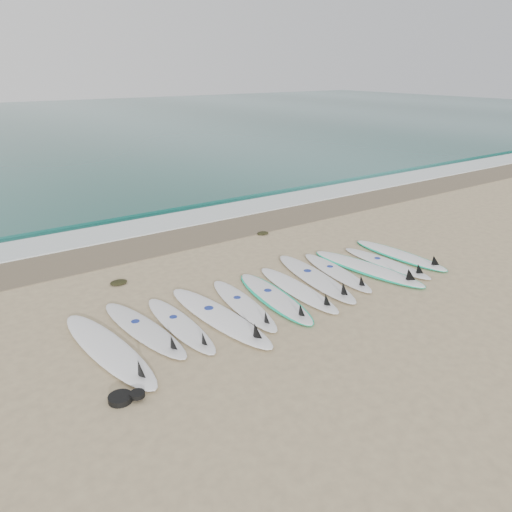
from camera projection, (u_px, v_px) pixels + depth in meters
ground at (282, 293)px, 9.65m from camera, size 120.00×120.00×0.00m
wet_sand_band at (184, 237)px, 12.78m from camera, size 120.00×1.80×0.01m
foam_band at (161, 223)px, 13.85m from camera, size 120.00×1.40×0.04m
wave_crest at (140, 210)px, 14.99m from camera, size 120.00×1.00×0.10m
surfboard_0 at (110, 350)px, 7.62m from camera, size 0.89×2.90×0.37m
surfboard_1 at (145, 330)px, 8.22m from camera, size 0.81×2.54×0.32m
surfboard_2 at (181, 325)px, 8.37m from camera, size 0.51×2.35×0.30m
surfboard_3 at (221, 317)px, 8.61m from camera, size 0.81×2.90×0.37m
surfboard_4 at (244, 305)px, 9.06m from camera, size 0.77×2.42×0.30m
surfboard_5 at (275, 298)px, 9.37m from camera, size 0.90×2.58×0.32m
surfboard_6 at (299, 290)px, 9.68m from camera, size 0.68×2.52×0.32m
surfboard_7 at (316, 278)px, 10.19m from camera, size 1.00×2.83×0.36m
surfboard_8 at (338, 272)px, 10.49m from camera, size 0.86×2.41×0.30m
surfboard_9 at (368, 268)px, 10.71m from camera, size 1.06×2.87×0.36m
surfboard_10 at (388, 263)px, 10.98m from camera, size 0.58×2.36×0.30m
surfboard_11 at (401, 255)px, 11.46m from camera, size 0.71×2.54×0.32m
seaweed_near at (119, 282)px, 10.06m from camera, size 0.35×0.27×0.07m
seaweed_far at (263, 233)px, 13.01m from camera, size 0.32×0.25×0.06m
leash_coil at (124, 398)px, 6.55m from camera, size 0.46×0.36×0.11m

